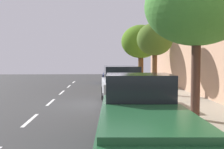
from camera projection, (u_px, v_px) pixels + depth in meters
name	position (u px, v px, depth m)	size (l,w,h in m)	color
ground	(98.00, 104.00, 13.77)	(55.06, 55.06, 0.00)	#323232
sidewalk	(178.00, 102.00, 13.96)	(3.72, 34.41, 0.13)	#A49886
curb_edge	(142.00, 102.00, 13.87)	(0.16, 34.41, 0.13)	gray
lane_stripe_centre	(42.00, 110.00, 12.25)	(0.14, 31.60, 0.01)	white
lane_stripe_bike_edge	(114.00, 104.00, 13.81)	(0.12, 34.41, 0.01)	white
building_facade	(218.00, 41.00, 13.87)	(0.50, 34.41, 6.55)	tan
parked_pickup_green_nearest	(142.00, 120.00, 6.27)	(2.20, 5.38, 1.95)	#1E512D
parked_suv_silver_second	(121.00, 84.00, 13.82)	(2.01, 4.72, 1.99)	#B7BABF
parked_sedan_dark_blue_mid	(112.00, 75.00, 26.11)	(1.96, 4.46, 1.52)	navy
bicycle_at_curb	(122.00, 84.00, 21.11)	(1.71, 0.46, 0.73)	black
cyclist_with_backpack	(125.00, 77.00, 20.63)	(0.45, 0.61, 1.63)	#C6B284
street_tree_mid_block	(197.00, 7.00, 9.51)	(3.78, 3.78, 5.56)	#4F3328
street_tree_far_end	(155.00, 40.00, 16.81)	(2.30, 2.30, 4.54)	brown
street_tree_corner	(141.00, 42.00, 22.51)	(3.36, 3.36, 5.13)	brown
fire_hydrant	(142.00, 88.00, 16.35)	(0.22, 0.22, 0.84)	red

